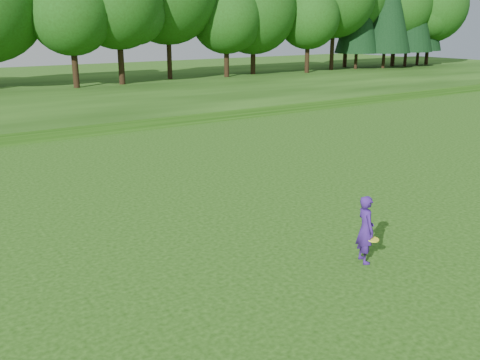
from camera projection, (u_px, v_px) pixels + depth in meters
ground at (335, 277)px, 12.45m from camera, size 140.00×140.00×0.00m
berm at (12, 99)px, 39.40m from camera, size 130.00×30.00×0.60m
walking_path at (71, 134)px, 28.35m from camera, size 130.00×1.60×0.04m
woman at (366, 229)px, 13.04m from camera, size 0.61×0.73×1.71m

